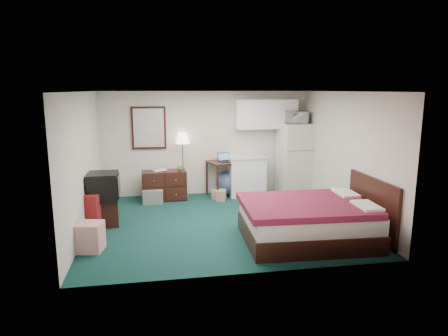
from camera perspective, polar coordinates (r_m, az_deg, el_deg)
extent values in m
cube|color=#0D2D2E|center=(7.84, -0.42, -7.72)|extent=(5.00, 4.50, 0.01)
cube|color=beige|center=(7.42, -0.45, 10.87)|extent=(5.00, 4.50, 0.01)
cube|color=beige|center=(9.73, -2.62, 3.55)|extent=(5.00, 0.01, 2.50)
cube|color=beige|center=(5.37, 3.52, -2.74)|extent=(5.00, 0.01, 2.50)
cube|color=beige|center=(7.54, -19.52, 0.68)|extent=(0.01, 4.50, 2.50)
cube|color=beige|center=(8.31, 16.84, 1.77)|extent=(0.01, 4.50, 2.50)
sphere|color=navy|center=(9.69, 0.57, -2.18)|extent=(0.70, 0.70, 0.60)
imported|color=silver|center=(9.78, 10.24, 7.35)|extent=(0.57, 0.37, 0.36)
imported|color=tan|center=(9.27, -10.06, 0.19)|extent=(0.16, 0.08, 0.23)
imported|color=tan|center=(9.33, -9.36, 0.36)|extent=(0.19, 0.06, 0.25)
imported|color=#4E7A41|center=(9.27, -6.31, -0.01)|extent=(0.14, 0.12, 0.13)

